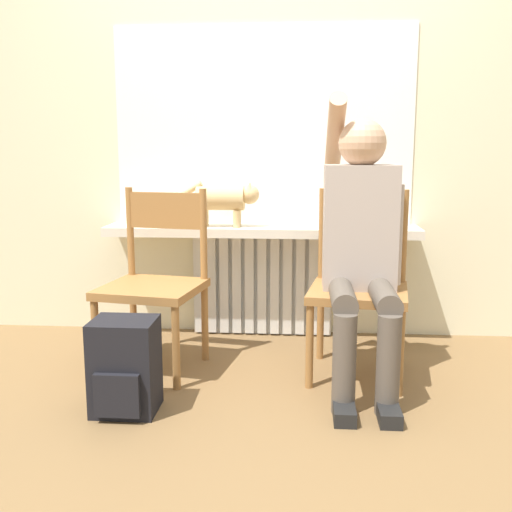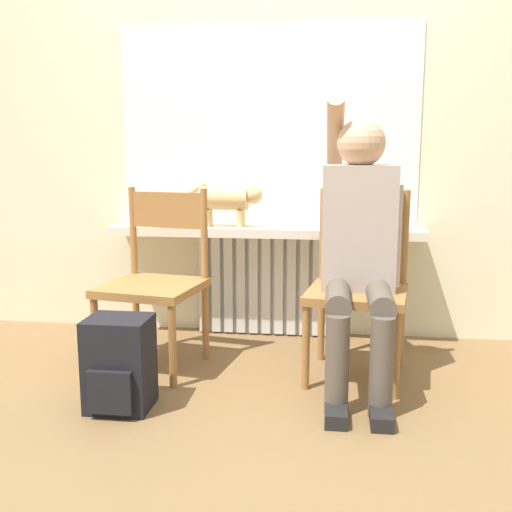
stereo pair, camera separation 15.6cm
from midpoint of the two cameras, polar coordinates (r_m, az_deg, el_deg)
ground_plane at (r=2.55m, az=-0.17°, el=-15.16°), size 12.00×12.00×0.00m
wall_with_window at (r=3.53m, az=2.54°, el=14.39°), size 7.00×0.06×2.70m
radiator at (r=3.54m, az=2.30°, el=-2.68°), size 0.82×0.08×0.61m
windowsill at (r=3.39m, az=2.20°, el=2.41°), size 1.77×0.28×0.05m
window_glass at (r=3.49m, az=2.47°, el=12.22°), size 1.70×0.01×1.11m
chair_left at (r=3.02m, az=-8.09°, el=-2.11°), size 0.52×0.52×0.89m
chair_right at (r=2.92m, az=11.24°, el=-2.63°), size 0.52×0.52×0.89m
person at (r=2.76m, az=11.42°, el=1.56°), size 0.36×0.99×1.34m
cat at (r=3.35m, az=-1.29°, el=5.48°), size 0.49×0.13×0.26m
backpack at (r=2.61m, az=-11.21°, el=-10.11°), size 0.26×0.25×0.40m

